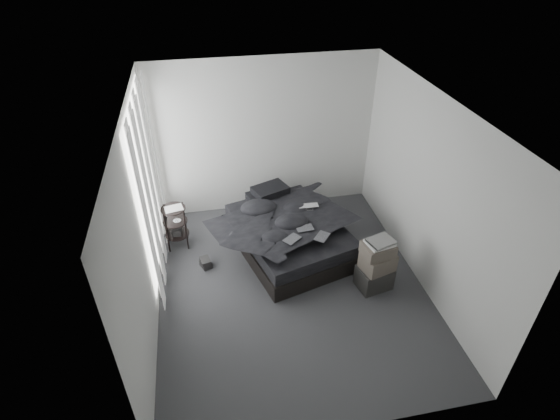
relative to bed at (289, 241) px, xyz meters
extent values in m
cube|color=#37373A|center=(-0.15, -0.82, -0.13)|extent=(3.60, 4.20, 0.01)
cube|color=white|center=(-0.15, -0.82, 2.47)|extent=(3.60, 4.20, 0.01)
cube|color=silver|center=(-0.15, 1.28, 1.17)|extent=(3.60, 0.01, 2.60)
cube|color=silver|center=(-0.15, -2.92, 1.17)|extent=(3.60, 0.01, 2.60)
cube|color=silver|center=(-1.95, -0.82, 1.17)|extent=(0.01, 4.20, 2.60)
cube|color=silver|center=(1.65, -0.82, 1.17)|extent=(0.01, 4.20, 2.60)
cube|color=white|center=(-1.93, 0.08, 1.22)|extent=(0.02, 2.00, 2.30)
cube|color=white|center=(-1.88, 0.08, 1.15)|extent=(0.06, 2.12, 2.48)
cube|color=black|center=(0.00, 0.00, 0.00)|extent=(1.89, 2.21, 0.26)
cube|color=black|center=(0.00, 0.00, 0.23)|extent=(1.82, 2.14, 0.20)
imported|color=black|center=(0.01, -0.04, 0.44)|extent=(1.78, 1.93, 0.22)
cube|color=black|center=(-0.24, 0.70, 0.39)|extent=(0.65, 0.52, 0.13)
cube|color=black|center=(-0.17, 0.70, 0.52)|extent=(0.63, 0.54, 0.12)
imported|color=silver|center=(0.32, 0.14, 0.56)|extent=(0.31, 0.21, 0.02)
cube|color=black|center=(-0.09, -0.55, 0.55)|extent=(0.28, 0.27, 0.01)
cube|color=black|center=(0.14, -0.34, 0.56)|extent=(0.25, 0.17, 0.01)
cube|color=black|center=(0.33, -0.58, 0.57)|extent=(0.27, 0.28, 0.01)
cylinder|color=black|center=(-1.69, 0.42, 0.21)|extent=(0.38, 0.38, 0.68)
cube|color=white|center=(-1.68, 0.41, 0.56)|extent=(0.30, 0.24, 0.01)
cube|color=black|center=(-1.30, -0.18, -0.06)|extent=(0.18, 0.22, 0.13)
cube|color=black|center=(0.97, -1.04, 0.03)|extent=(0.50, 0.43, 0.33)
cube|color=#544B42|center=(0.98, -1.04, 0.32)|extent=(0.49, 0.43, 0.25)
cube|color=#544B42|center=(0.96, -1.04, 0.53)|extent=(0.44, 0.37, 0.17)
cube|color=silver|center=(0.97, -1.04, 0.64)|extent=(0.38, 0.33, 0.03)
cube|color=silver|center=(0.98, -1.04, 0.67)|extent=(0.39, 0.35, 0.03)
camera|label=1|loc=(-1.15, -5.12, 4.21)|focal=28.00mm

